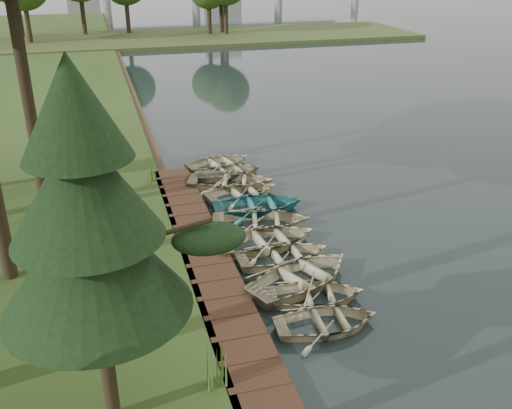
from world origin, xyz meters
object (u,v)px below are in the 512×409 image
object	(u,v)px
rowboat_2	(302,274)
rowboat_0	(327,319)
boardwalk	(204,253)
rowboat_1	(315,293)
pine_tree	(87,217)
stored_rowboat	(68,168)

from	to	relation	value
rowboat_2	rowboat_0	bearing A→B (deg)	153.14
boardwalk	rowboat_2	bearing A→B (deg)	-45.79
boardwalk	rowboat_1	xyz separation A→B (m)	(2.68, -3.68, 0.22)
rowboat_1	rowboat_0	bearing A→B (deg)	-177.26
rowboat_0	rowboat_1	distance (m)	1.36
rowboat_1	pine_tree	bearing A→B (deg)	128.31
pine_tree	stored_rowboat	bearing A→B (deg)	94.35
rowboat_0	stored_rowboat	size ratio (longest dim) A/B	0.79
rowboat_0	stored_rowboat	distance (m)	15.21
stored_rowboat	pine_tree	distance (m)	16.14
stored_rowboat	rowboat_1	bearing A→B (deg)	-142.39
rowboat_0	pine_tree	world-z (taller)	pine_tree
boardwalk	rowboat_1	bearing A→B (deg)	-53.95
boardwalk	rowboat_0	size ratio (longest dim) A/B	5.31
rowboat_1	stored_rowboat	bearing A→B (deg)	40.50
rowboat_1	pine_tree	xyz separation A→B (m)	(-6.08, -3.34, 4.88)
rowboat_1	stored_rowboat	world-z (taller)	stored_rowboat
stored_rowboat	pine_tree	world-z (taller)	pine_tree
rowboat_2	pine_tree	xyz separation A→B (m)	(-6.04, -4.31, 4.79)
pine_tree	boardwalk	bearing A→B (deg)	64.14
boardwalk	rowboat_1	size ratio (longest dim) A/B	5.26
boardwalk	rowboat_0	world-z (taller)	rowboat_0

